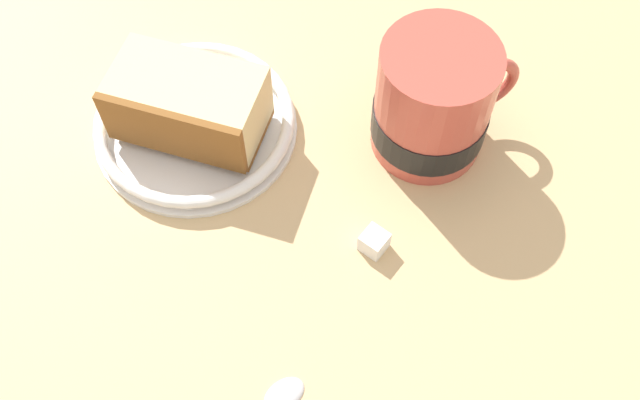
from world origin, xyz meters
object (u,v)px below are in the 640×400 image
(small_plate, at_px, (195,124))
(cake_slice, at_px, (188,105))
(sugar_cube, at_px, (374,242))
(tea_mug, at_px, (434,103))

(small_plate, relative_size, cake_slice, 1.25)
(cake_slice, distance_m, sugar_cube, 0.18)
(sugar_cube, bearing_deg, cake_slice, -160.49)
(tea_mug, xyz_separation_m, sugar_cube, (0.05, -0.09, -0.04))
(tea_mug, bearing_deg, cake_slice, -126.03)
(cake_slice, bearing_deg, small_plate, 128.32)
(tea_mug, distance_m, sugar_cube, 0.11)
(small_plate, relative_size, sugar_cube, 9.14)
(small_plate, bearing_deg, cake_slice, -51.68)
(cake_slice, relative_size, tea_mug, 1.14)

